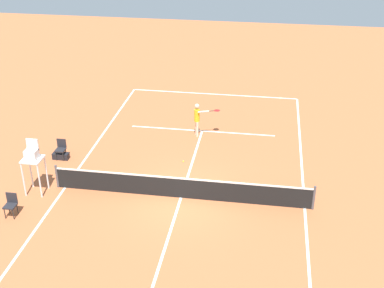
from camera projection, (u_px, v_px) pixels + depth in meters
name	position (u px, v px, depth m)	size (l,w,h in m)	color
ground_plane	(181.00, 198.00, 21.15)	(60.00, 60.00, 0.00)	#B76038
court_lines	(181.00, 198.00, 21.15)	(10.21, 23.46, 0.01)	white
tennis_net	(181.00, 187.00, 20.93)	(10.81, 0.10, 1.07)	#4C4C51
player_serving	(198.00, 117.00, 25.81)	(1.33, 0.60, 1.77)	beige
tennis_ball	(183.00, 161.00, 23.82)	(0.07, 0.07, 0.07)	#CCE033
umpire_chair	(32.00, 158.00, 20.83)	(0.80, 0.80, 2.41)	silver
courtside_chair_near	(11.00, 204.00, 19.80)	(0.44, 0.46, 0.95)	#262626
courtside_chair_mid	(61.00, 148.00, 23.92)	(0.44, 0.46, 0.95)	#262626
equipment_bag	(61.00, 156.00, 24.03)	(0.76, 0.32, 0.30)	black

